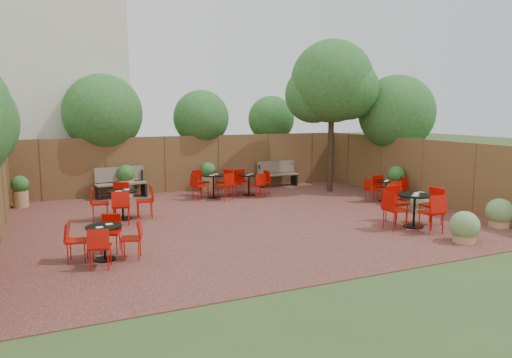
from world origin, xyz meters
name	(u,v)px	position (x,y,z in m)	size (l,w,h in m)	color
ground	(250,219)	(0.00, 0.00, 0.00)	(80.00, 80.00, 0.00)	#354F23
courtyard_paving	(250,219)	(0.00, 0.00, 0.01)	(12.00, 10.00, 0.02)	#341915
fence_back	(194,163)	(0.00, 5.00, 1.00)	(12.00, 0.08, 2.00)	brown
fence_right	(422,171)	(6.00, 0.00, 1.00)	(0.08, 10.00, 2.00)	brown
neighbour_building	(51,80)	(-4.50, 8.00, 4.00)	(5.00, 4.00, 8.00)	beige
overhang_foliage	(162,116)	(-1.75, 2.34, 2.74)	(15.97, 10.86, 2.69)	#22581C
courtyard_tree	(332,86)	(4.35, 2.76, 3.74)	(2.96, 2.89, 5.32)	black
park_bench_left	(121,182)	(-2.66, 4.63, 0.54)	(1.69, 0.72, 1.02)	brown
park_bench_right	(277,173)	(3.19, 4.63, 0.51)	(1.56, 0.52, 0.96)	brown
bistro_tables	(257,198)	(0.45, 0.51, 0.46)	(10.36, 7.56, 0.95)	black
planters	(202,181)	(-0.17, 3.55, 0.58)	(11.85, 4.50, 1.08)	#A57B52
low_shrubs	(467,215)	(4.46, -3.20, 0.35)	(2.57, 3.42, 0.72)	#A57B52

